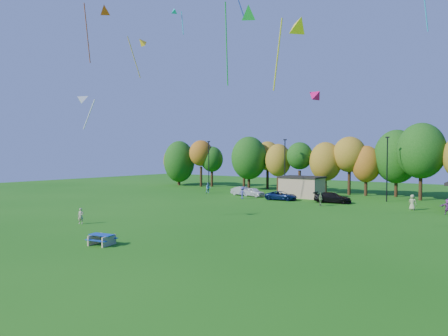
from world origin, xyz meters
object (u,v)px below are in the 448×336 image
Objects in this scene: car_a at (253,192)px; car_c at (281,196)px; kite_flyer at (81,216)px; car_d at (332,198)px; picnic_table at (102,239)px; car_b at (243,191)px.

car_c is at bearing -93.40° from car_a.
kite_flyer is 0.37× the size of car_a.
car_c is at bearing 88.95° from car_d.
car_b is at bearing 95.17° from picnic_table.
picnic_table is 0.52× the size of car_a.
car_d is at bearing 33.41° from kite_flyer.
car_c is at bearing 82.99° from picnic_table.
car_a reaches higher than car_c.
car_d is (7.19, 1.27, 0.08)m from car_c.
kite_flyer is at bearing -168.56° from car_b.
car_a reaches higher than picnic_table.
picnic_table is 1.39× the size of kite_flyer.
car_a is at bearing 62.68° from car_c.
car_a is (-0.15, 30.73, -0.06)m from kite_flyer.
kite_flyer reaches higher than car_a.
car_a is at bearing -89.31° from car_b.
car_d is (15.22, -0.78, 0.03)m from car_b.
car_b is 8.29m from car_c.
car_b is 15.24m from car_d.
car_a is 2.12m from car_b.
kite_flyer is (-8.99, 4.20, 0.30)m from picnic_table.
car_a is at bearing 56.92° from kite_flyer.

